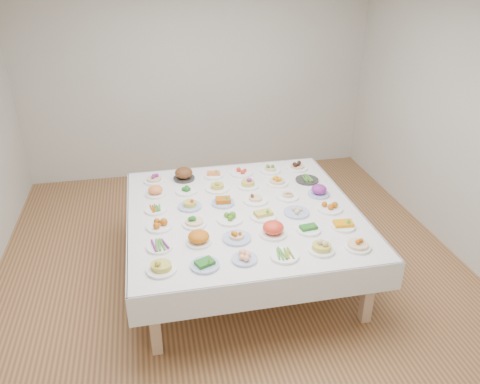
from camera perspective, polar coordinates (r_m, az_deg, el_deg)
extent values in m
plane|color=#9C6F41|center=(5.21, -1.07, -8.49)|extent=(5.00, 5.00, 0.00)
cube|color=beige|center=(6.90, -5.17, 13.34)|extent=(5.00, 0.02, 2.80)
cube|color=beige|center=(2.45, 10.06, -15.07)|extent=(5.00, 0.02, 2.80)
cube|color=beige|center=(5.54, 25.35, 7.36)|extent=(0.02, 5.00, 2.80)
cube|color=white|center=(4.67, 0.38, -2.57)|extent=(2.25, 2.25, 0.06)
cube|color=white|center=(5.70, -2.00, 1.96)|extent=(2.27, 0.01, 0.28)
cube|color=white|center=(3.83, 3.99, -12.22)|extent=(2.27, 0.02, 0.28)
cube|color=white|center=(5.05, 12.98, -2.30)|extent=(0.02, 2.27, 0.28)
cube|color=white|center=(4.65, -13.38, -5.08)|extent=(0.02, 2.27, 0.28)
cube|color=#D7AE8A|center=(4.04, -10.39, -15.12)|extent=(0.09, 0.09, 0.69)
cube|color=#D7AE8A|center=(4.42, 15.39, -11.45)|extent=(0.09, 0.09, 0.69)
cube|color=#D7AE8A|center=(5.60, -11.23, -2.14)|extent=(0.09, 0.09, 0.69)
cube|color=#D7AE8A|center=(5.88, 7.47, -0.32)|extent=(0.09, 0.09, 0.69)
cylinder|color=white|center=(3.87, -9.55, -9.32)|extent=(0.24, 0.24, 0.02)
cylinder|color=#4C66B2|center=(3.87, -4.30, -8.92)|extent=(0.24, 0.24, 0.02)
cylinder|color=#4C66B2|center=(3.93, 0.56, -8.21)|extent=(0.22, 0.22, 0.02)
cylinder|color=white|center=(3.99, 5.43, -7.76)|extent=(0.24, 0.24, 0.02)
cylinder|color=white|center=(4.10, 9.88, -6.99)|extent=(0.23, 0.23, 0.02)
cylinder|color=white|center=(4.21, 14.12, -6.51)|extent=(0.23, 0.23, 0.02)
cylinder|color=white|center=(4.14, -9.76, -6.63)|extent=(0.23, 0.23, 0.02)
cylinder|color=white|center=(4.16, -5.03, -6.11)|extent=(0.22, 0.22, 0.02)
cylinder|color=#4C66B2|center=(4.19, -0.41, -5.68)|extent=(0.25, 0.25, 0.02)
cylinder|color=white|center=(4.27, 4.05, -5.10)|extent=(0.25, 0.25, 0.02)
cylinder|color=white|center=(4.36, 8.33, -4.59)|extent=(0.23, 0.23, 0.02)
cylinder|color=white|center=(4.48, 12.45, -4.10)|extent=(0.23, 0.23, 0.02)
cylinder|color=white|center=(4.43, -9.80, -4.20)|extent=(0.24, 0.24, 0.02)
cylinder|color=white|center=(4.43, -5.55, -3.90)|extent=(0.23, 0.23, 0.02)
cylinder|color=white|center=(4.48, -1.22, -3.39)|extent=(0.25, 0.25, 0.02)
cylinder|color=white|center=(4.54, 2.86, -2.96)|extent=(0.26, 0.26, 0.02)
cylinder|color=#4C66B2|center=(4.62, 6.89, -2.53)|extent=(0.25, 0.25, 0.02)
cylinder|color=white|center=(4.75, 10.87, -2.01)|extent=(0.25, 0.25, 0.02)
cylinder|color=white|center=(4.71, -10.21, -2.20)|extent=(0.22, 0.22, 0.02)
cylinder|color=#4C66B2|center=(4.72, -6.11, -1.79)|extent=(0.23, 0.23, 0.02)
cylinder|color=#4C66B2|center=(4.77, -2.07, -1.37)|extent=(0.23, 0.23, 0.02)
cylinder|color=white|center=(4.81, 1.90, -1.05)|extent=(0.26, 0.26, 0.02)
cylinder|color=white|center=(4.91, 5.82, -0.61)|extent=(0.23, 0.23, 0.02)
cylinder|color=#4C66B2|center=(5.01, 9.56, -0.27)|extent=(0.23, 0.23, 0.02)
cylinder|color=white|center=(5.02, -10.23, -0.27)|extent=(0.22, 0.22, 0.02)
cylinder|color=white|center=(5.03, -6.56, 0.05)|extent=(0.23, 0.23, 0.02)
cylinder|color=white|center=(5.06, -2.78, 0.38)|extent=(0.25, 0.25, 0.02)
cylinder|color=white|center=(5.12, 0.96, 0.75)|extent=(0.23, 0.23, 0.02)
cylinder|color=white|center=(5.19, 4.56, 1.07)|extent=(0.24, 0.24, 0.02)
cylinder|color=#2D2A28|center=(5.30, 8.16, 1.43)|extent=(0.25, 0.25, 0.02)
cylinder|color=white|center=(5.31, -10.39, 1.32)|extent=(0.23, 0.23, 0.02)
cylinder|color=#2D2A28|center=(5.32, -6.83, 1.63)|extent=(0.24, 0.24, 0.02)
cylinder|color=white|center=(5.36, -3.24, 1.98)|extent=(0.22, 0.22, 0.02)
cylinder|color=white|center=(5.41, 0.17, 2.31)|extent=(0.26, 0.26, 0.02)
cylinder|color=white|center=(5.49, 3.71, 2.61)|extent=(0.24, 0.24, 0.02)
cylinder|color=white|center=(5.58, 6.96, 2.89)|extent=(0.24, 0.24, 0.02)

